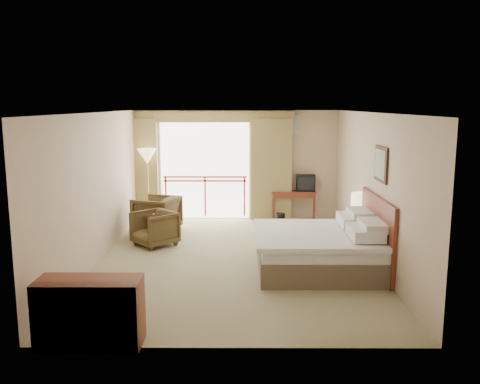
{
  "coord_description": "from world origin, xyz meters",
  "views": [
    {
      "loc": [
        0.14,
        -9.1,
        2.85
      ],
      "look_at": [
        0.09,
        0.4,
        1.2
      ],
      "focal_mm": 38.0,
      "sensor_mm": 36.0,
      "label": 1
    }
  ],
  "objects_px": {
    "floor_lamp": "(147,159)",
    "side_table": "(152,222)",
    "dresser": "(90,313)",
    "armchair_far": "(157,232)",
    "desk": "(293,197)",
    "wastebasket": "(280,219)",
    "tv": "(305,183)",
    "armchair_near": "(155,245)",
    "nightstand": "(359,238)",
    "table_lamp": "(360,201)",
    "bed": "(320,249)"
  },
  "relations": [
    {
      "from": "desk",
      "to": "floor_lamp",
      "type": "height_order",
      "value": "floor_lamp"
    },
    {
      "from": "armchair_far",
      "to": "floor_lamp",
      "type": "relative_size",
      "value": 0.5
    },
    {
      "from": "table_lamp",
      "to": "armchair_near",
      "type": "xyz_separation_m",
      "value": [
        -4.07,
        0.32,
        -1.0
      ]
    },
    {
      "from": "tv",
      "to": "wastebasket",
      "type": "relative_size",
      "value": 1.68
    },
    {
      "from": "desk",
      "to": "dresser",
      "type": "xyz_separation_m",
      "value": [
        -3.08,
        -6.88,
        -0.15
      ]
    },
    {
      "from": "armchair_near",
      "to": "side_table",
      "type": "relative_size",
      "value": 1.38
    },
    {
      "from": "nightstand",
      "to": "side_table",
      "type": "relative_size",
      "value": 0.94
    },
    {
      "from": "table_lamp",
      "to": "tv",
      "type": "relative_size",
      "value": 1.31
    },
    {
      "from": "bed",
      "to": "wastebasket",
      "type": "relative_size",
      "value": 7.86
    },
    {
      "from": "armchair_far",
      "to": "floor_lamp",
      "type": "distance_m",
      "value": 1.85
    },
    {
      "from": "armchair_far",
      "to": "dresser",
      "type": "height_order",
      "value": "dresser"
    },
    {
      "from": "side_table",
      "to": "dresser",
      "type": "height_order",
      "value": "dresser"
    },
    {
      "from": "desk",
      "to": "wastebasket",
      "type": "xyz_separation_m",
      "value": [
        -0.36,
        -0.69,
        -0.42
      ]
    },
    {
      "from": "bed",
      "to": "table_lamp",
      "type": "relative_size",
      "value": 3.57
    },
    {
      "from": "tv",
      "to": "armchair_far",
      "type": "distance_m",
      "value": 3.86
    },
    {
      "from": "tv",
      "to": "armchair_far",
      "type": "bearing_deg",
      "value": -142.9
    },
    {
      "from": "wastebasket",
      "to": "armchair_far",
      "type": "xyz_separation_m",
      "value": [
        -2.84,
        -0.72,
        -0.14
      ]
    },
    {
      "from": "bed",
      "to": "tv",
      "type": "xyz_separation_m",
      "value": [
        0.21,
        3.99,
        0.54
      ]
    },
    {
      "from": "dresser",
      "to": "tv",
      "type": "bearing_deg",
      "value": 63.04
    },
    {
      "from": "bed",
      "to": "desk",
      "type": "xyz_separation_m",
      "value": [
        -0.09,
        4.04,
        0.18
      ]
    },
    {
      "from": "nightstand",
      "to": "armchair_near",
      "type": "distance_m",
      "value": 4.1
    },
    {
      "from": "tv",
      "to": "armchair_far",
      "type": "relative_size",
      "value": 0.51
    },
    {
      "from": "armchair_near",
      "to": "floor_lamp",
      "type": "relative_size",
      "value": 0.43
    },
    {
      "from": "wastebasket",
      "to": "table_lamp",
      "type": "bearing_deg",
      "value": -57.42
    },
    {
      "from": "armchair_near",
      "to": "dresser",
      "type": "height_order",
      "value": "dresser"
    },
    {
      "from": "wastebasket",
      "to": "armchair_near",
      "type": "distance_m",
      "value": 3.27
    },
    {
      "from": "floor_lamp",
      "to": "desk",
      "type": "bearing_deg",
      "value": 7.2
    },
    {
      "from": "bed",
      "to": "table_lamp",
      "type": "distance_m",
      "value": 1.64
    },
    {
      "from": "floor_lamp",
      "to": "tv",
      "type": "bearing_deg",
      "value": 5.85
    },
    {
      "from": "nightstand",
      "to": "wastebasket",
      "type": "relative_size",
      "value": 1.97
    },
    {
      "from": "tv",
      "to": "side_table",
      "type": "height_order",
      "value": "tv"
    },
    {
      "from": "floor_lamp",
      "to": "side_table",
      "type": "bearing_deg",
      "value": -77.51
    },
    {
      "from": "armchair_near",
      "to": "dresser",
      "type": "xyz_separation_m",
      "value": [
        -0.02,
        -4.36,
        0.41
      ]
    },
    {
      "from": "side_table",
      "to": "dresser",
      "type": "xyz_separation_m",
      "value": [
        0.11,
        -4.76,
        0.02
      ]
    },
    {
      "from": "tv",
      "to": "floor_lamp",
      "type": "relative_size",
      "value": 0.25
    },
    {
      "from": "bed",
      "to": "side_table",
      "type": "relative_size",
      "value": 3.77
    },
    {
      "from": "nightstand",
      "to": "table_lamp",
      "type": "distance_m",
      "value": 0.73
    },
    {
      "from": "bed",
      "to": "side_table",
      "type": "distance_m",
      "value": 3.79
    },
    {
      "from": "floor_lamp",
      "to": "dresser",
      "type": "distance_m",
      "value": 6.55
    },
    {
      "from": "table_lamp",
      "to": "wastebasket",
      "type": "distance_m",
      "value": 2.7
    },
    {
      "from": "tv",
      "to": "wastebasket",
      "type": "height_order",
      "value": "tv"
    },
    {
      "from": "side_table",
      "to": "floor_lamp",
      "type": "height_order",
      "value": "floor_lamp"
    },
    {
      "from": "armchair_near",
      "to": "dresser",
      "type": "distance_m",
      "value": 4.38
    },
    {
      "from": "desk",
      "to": "dresser",
      "type": "bearing_deg",
      "value": -113.66
    },
    {
      "from": "table_lamp",
      "to": "floor_lamp",
      "type": "height_order",
      "value": "floor_lamp"
    },
    {
      "from": "armchair_near",
      "to": "armchair_far",
      "type": "bearing_deg",
      "value": 144.85
    },
    {
      "from": "bed",
      "to": "floor_lamp",
      "type": "distance_m",
      "value": 5.25
    },
    {
      "from": "tv",
      "to": "armchair_near",
      "type": "bearing_deg",
      "value": -127.62
    },
    {
      "from": "tv",
      "to": "floor_lamp",
      "type": "xyz_separation_m",
      "value": [
        -3.86,
        -0.39,
        0.63
      ]
    },
    {
      "from": "armchair_far",
      "to": "floor_lamp",
      "type": "height_order",
      "value": "floor_lamp"
    }
  ]
}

